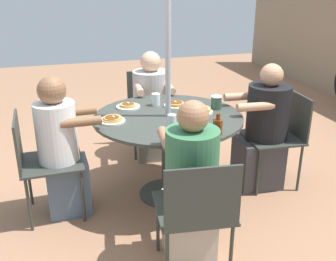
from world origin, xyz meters
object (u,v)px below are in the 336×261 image
at_px(patio_table, 168,131).
at_px(pancake_plate_b, 201,110).
at_px(drinking_glass_b, 172,123).
at_px(patio_chair_south, 196,209).
at_px(patio_chair_west, 281,132).
at_px(pancake_plate_c, 176,104).
at_px(pancake_plate_d, 112,120).
at_px(diner_north, 152,110).
at_px(diner_east, 62,152).
at_px(syrup_bottle, 218,126).
at_px(diner_south, 190,191).
at_px(coffee_cup, 216,102).
at_px(pancake_plate_a, 128,106).
at_px(drinking_glass_a, 156,100).
at_px(patio_chair_north, 149,105).
at_px(diner_west, 263,133).
at_px(patio_chair_east, 40,158).

distance_m(patio_table, pancake_plate_b, 0.33).
bearing_deg(drinking_glass_b, patio_chair_south, -5.26).
relative_size(patio_chair_west, pancake_plate_c, 4.06).
xyz_separation_m(pancake_plate_b, pancake_plate_d, (0.01, -0.76, -0.00)).
relative_size(patio_chair_west, pancake_plate_b, 4.06).
height_order(diner_north, diner_east, diner_east).
xyz_separation_m(patio_chair_west, syrup_bottle, (0.42, -0.82, 0.30)).
relative_size(diner_south, coffee_cup, 10.00).
bearing_deg(patio_chair_west, pancake_plate_a, 77.94).
bearing_deg(patio_table, drinking_glass_b, -11.74).
bearing_deg(patio_chair_south, pancake_plate_d, 115.23).
bearing_deg(diner_south, drinking_glass_b, 92.72).
distance_m(patio_table, drinking_glass_a, 0.36).
xyz_separation_m(diner_north, drinking_glass_a, (0.57, -0.11, 0.30)).
relative_size(pancake_plate_c, drinking_glass_a, 1.94).
relative_size(patio_chair_west, drinking_glass_a, 7.85).
height_order(diner_east, diner_south, diner_south).
distance_m(diner_north, patio_chair_west, 1.36).
bearing_deg(patio_chair_west, patio_chair_north, 44.41).
distance_m(diner_north, pancake_plate_b, 0.94).
xyz_separation_m(diner_south, coffee_cup, (-0.93, 0.57, 0.27)).
relative_size(diner_north, diner_east, 0.98).
distance_m(patio_chair_west, pancake_plate_c, 0.99).
height_order(diner_south, drinking_glass_a, diner_south).
bearing_deg(pancake_plate_d, pancake_plate_b, 90.48).
distance_m(pancake_plate_b, drinking_glass_b, 0.49).
height_order(syrup_bottle, drinking_glass_a, syrup_bottle).
bearing_deg(drinking_glass_b, coffee_cup, 126.22).
xyz_separation_m(pancake_plate_a, pancake_plate_d, (0.32, -0.19, 0.00)).
bearing_deg(coffee_cup, pancake_plate_d, -85.98).
bearing_deg(syrup_bottle, drinking_glass_b, -119.00).
distance_m(diner_west, drinking_glass_a, 1.01).
relative_size(patio_table, pancake_plate_b, 5.90).
distance_m(patio_chair_east, pancake_plate_a, 0.88).
height_order(patio_chair_east, diner_west, diner_west).
bearing_deg(pancake_plate_b, diner_north, -166.74).
height_order(patio_chair_east, pancake_plate_b, patio_chair_east).
distance_m(diner_west, syrup_bottle, 0.83).
relative_size(diner_north, patio_chair_west, 1.30).
bearing_deg(diner_north, pancake_plate_c, 100.34).
relative_size(coffee_cup, drinking_glass_a, 1.05).
bearing_deg(diner_north, patio_chair_south, 89.00).
relative_size(drinking_glass_a, drinking_glass_b, 0.86).
relative_size(coffee_cup, drinking_glass_b, 0.91).
relative_size(patio_table, patio_chair_east, 1.46).
bearing_deg(diner_east, diner_south, 40.88).
height_order(patio_chair_east, coffee_cup, same).
height_order(patio_chair_north, syrup_bottle, syrup_bottle).
bearing_deg(patio_chair_east, coffee_cup, 91.80).
distance_m(syrup_bottle, drinking_glass_a, 0.84).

